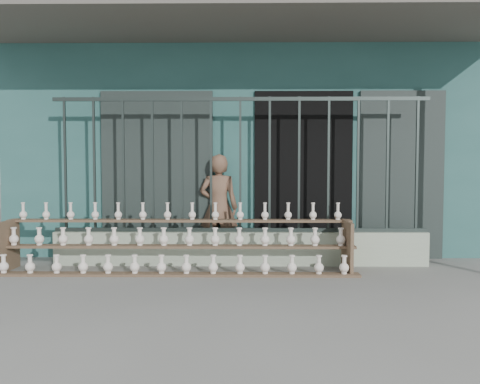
{
  "coord_description": "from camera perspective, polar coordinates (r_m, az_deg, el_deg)",
  "views": [
    {
      "loc": [
        0.08,
        -4.95,
        1.31
      ],
      "look_at": [
        0.0,
        1.0,
        1.0
      ],
      "focal_mm": 35.0,
      "sensor_mm": 36.0,
      "label": 1
    }
  ],
  "objects": [
    {
      "name": "ground",
      "position": [
        5.12,
        -0.14,
        -11.85
      ],
      "size": [
        60.0,
        60.0,
        0.0
      ],
      "primitive_type": "plane",
      "color": "slate"
    },
    {
      "name": "workshop_building",
      "position": [
        9.18,
        0.28,
        4.93
      ],
      "size": [
        7.4,
        6.6,
        3.21
      ],
      "color": "#2A5A56",
      "rests_on": "ground"
    },
    {
      "name": "parapet_wall",
      "position": [
        6.34,
        0.03,
        -6.87
      ],
      "size": [
        5.0,
        0.2,
        0.45
      ],
      "primitive_type": "cube",
      "color": "#A8B79D",
      "rests_on": "ground"
    },
    {
      "name": "security_fence",
      "position": [
        6.25,
        0.03,
        3.34
      ],
      "size": [
        5.0,
        0.04,
        1.8
      ],
      "color": "#283330",
      "rests_on": "parapet_wall"
    },
    {
      "name": "shelf_rack",
      "position": [
        5.97,
        -7.74,
        -6.16
      ],
      "size": [
        4.5,
        0.68,
        0.85
      ],
      "color": "brown",
      "rests_on": "ground"
    },
    {
      "name": "elderly_woman",
      "position": [
        6.63,
        -2.62,
        -1.87
      ],
      "size": [
        0.58,
        0.42,
        1.5
      ],
      "primitive_type": "imported",
      "rotation": [
        0.0,
        0.0,
        3.03
      ],
      "color": "brown",
      "rests_on": "ground"
    }
  ]
}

